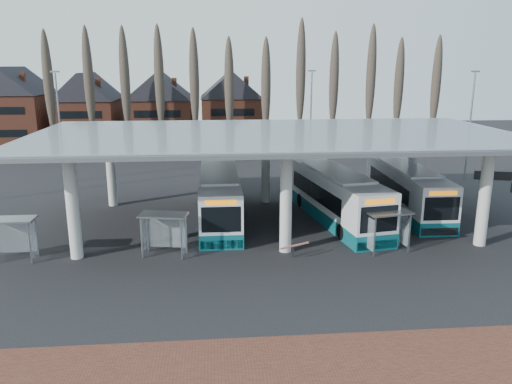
{
  "coord_description": "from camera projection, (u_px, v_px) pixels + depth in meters",
  "views": [
    {
      "loc": [
        -4.15,
        -24.98,
        10.71
      ],
      "look_at": [
        -1.34,
        7.0,
        2.49
      ],
      "focal_mm": 35.0,
      "sensor_mm": 36.0,
      "label": 1
    }
  ],
  "objects": [
    {
      "name": "bus_1",
      "position": [
        220.0,
        197.0,
        35.27
      ],
      "size": [
        2.7,
        12.46,
        3.46
      ],
      "rotation": [
        0.0,
        0.0,
        -0.0
      ],
      "color": "silver",
      "rests_on": "ground"
    },
    {
      "name": "lamp_post_a",
      "position": [
        60.0,
        125.0,
        45.49
      ],
      "size": [
        0.8,
        0.16,
        10.17
      ],
      "color": "slate",
      "rests_on": "ground"
    },
    {
      "name": "barrier",
      "position": [
        294.0,
        246.0,
        28.11
      ],
      "size": [
        1.79,
        0.96,
        0.98
      ],
      "rotation": [
        0.0,
        0.0,
        0.46
      ],
      "color": "black",
      "rests_on": "ground"
    },
    {
      "name": "lamp_post_c",
      "position": [
        470.0,
        124.0,
        46.79
      ],
      "size": [
        0.8,
        0.16,
        10.17
      ],
      "color": "slate",
      "rests_on": "ground"
    },
    {
      "name": "station_canopy",
      "position": [
        275.0,
        142.0,
        33.42
      ],
      "size": [
        32.0,
        16.0,
        6.34
      ],
      "color": "silver",
      "rests_on": "ground"
    },
    {
      "name": "shelter_2",
      "position": [
        387.0,
        222.0,
        29.13
      ],
      "size": [
        2.83,
        1.79,
        2.44
      ],
      "rotation": [
        0.0,
        0.0,
        0.19
      ],
      "color": "gray",
      "rests_on": "ground"
    },
    {
      "name": "bus_3",
      "position": [
        406.0,
        189.0,
        37.47
      ],
      "size": [
        2.84,
        12.28,
        3.4
      ],
      "rotation": [
        0.0,
        0.0,
        -0.02
      ],
      "color": "silver",
      "rests_on": "ground"
    },
    {
      "name": "poplar_row",
      "position": [
        248.0,
        82.0,
        56.78
      ],
      "size": [
        45.1,
        1.1,
        14.5
      ],
      "color": "#473D33",
      "rests_on": "ground"
    },
    {
      "name": "townhouse_row",
      "position": [
        125.0,
        101.0,
        66.76
      ],
      "size": [
        36.8,
        10.3,
        12.25
      ],
      "color": "brown",
      "rests_on": "ground"
    },
    {
      "name": "bus_2",
      "position": [
        335.0,
        196.0,
        35.17
      ],
      "size": [
        4.77,
        13.07,
        3.55
      ],
      "rotation": [
        0.0,
        0.0,
        0.16
      ],
      "color": "silver",
      "rests_on": "ground"
    },
    {
      "name": "info_sign_1",
      "position": [
        492.0,
        180.0,
        34.23
      ],
      "size": [
        2.39,
        0.74,
        3.63
      ],
      "rotation": [
        0.0,
        0.0,
        -0.25
      ],
      "color": "black",
      "rests_on": "ground"
    },
    {
      "name": "shelter_0",
      "position": [
        12.0,
        230.0,
        27.78
      ],
      "size": [
        2.65,
        1.33,
        2.46
      ],
      "rotation": [
        0.0,
        0.0,
        -0.0
      ],
      "color": "gray",
      "rests_on": "ground"
    },
    {
      "name": "lamp_post_b",
      "position": [
        311.0,
        118.0,
        51.39
      ],
      "size": [
        0.8,
        0.16,
        10.17
      ],
      "color": "slate",
      "rests_on": "ground"
    },
    {
      "name": "ground",
      "position": [
        292.0,
        267.0,
        27.11
      ],
      "size": [
        140.0,
        140.0,
        0.0
      ],
      "primitive_type": "plane",
      "color": "black",
      "rests_on": "ground"
    },
    {
      "name": "shelter_1",
      "position": [
        164.0,
        225.0,
        28.55
      ],
      "size": [
        2.89,
        1.84,
        2.49
      ],
      "rotation": [
        0.0,
        0.0,
        -0.2
      ],
      "color": "gray",
      "rests_on": "ground"
    }
  ]
}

